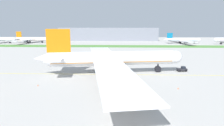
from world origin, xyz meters
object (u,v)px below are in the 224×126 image
object	(u,v)px
ground_crew_wingwalker_port	(115,67)
parked_airliner_far_right	(182,40)
traffic_cone_near_nose	(38,85)
service_truck_baggage_loader	(70,57)
airliner_foreground	(111,59)
pushback_tug	(182,69)
ground_crew_marshaller_front	(133,82)
traffic_cone_port_wing	(178,88)
service_truck_fuel_bowser	(168,58)
parked_airliner_far_centre	(31,39)
service_truck_catering_van	(145,59)

from	to	relation	value
ground_crew_wingwalker_port	parked_airliner_far_right	bearing A→B (deg)	62.86
traffic_cone_near_nose	service_truck_baggage_loader	size ratio (longest dim) A/B	0.12
airliner_foreground	pushback_tug	xyz separation A→B (m)	(30.73, 5.29, -5.19)
ground_crew_marshaller_front	traffic_cone_port_wing	bearing A→B (deg)	-13.61
airliner_foreground	service_truck_fuel_bowser	size ratio (longest dim) A/B	15.76
traffic_cone_port_wing	parked_airliner_far_centre	size ratio (longest dim) A/B	0.01
pushback_tug	parked_airliner_far_right	bearing A→B (deg)	72.88
traffic_cone_near_nose	parked_airliner_far_centre	xyz separation A→B (m)	(-81.88, 173.01, 4.35)
ground_crew_wingwalker_port	parked_airliner_far_centre	xyz separation A→B (m)	(-106.41, 147.15, 3.57)
ground_crew_wingwalker_port	service_truck_baggage_loader	world-z (taller)	service_truck_baggage_loader
ground_crew_wingwalker_port	traffic_cone_port_wing	bearing A→B (deg)	-53.67
traffic_cone_port_wing	service_truck_fuel_bowser	distance (m)	53.76
ground_crew_marshaller_front	parked_airliner_far_centre	world-z (taller)	parked_airliner_far_centre
traffic_cone_port_wing	parked_airliner_far_right	xyz separation A→B (m)	(54.47, 172.74, 3.89)
ground_crew_marshaller_front	service_truck_catering_van	xyz separation A→B (m)	(9.25, 45.08, 0.71)
parked_airliner_far_right	parked_airliner_far_centre	bearing A→B (deg)	179.45
airliner_foreground	service_truck_catering_van	world-z (taller)	airliner_foreground
airliner_foreground	ground_crew_wingwalker_port	bearing A→B (deg)	77.48
traffic_cone_near_nose	parked_airliner_far_centre	world-z (taller)	parked_airliner_far_centre
traffic_cone_port_wing	service_truck_fuel_bowser	size ratio (longest dim) A/B	0.09
pushback_tug	parked_airliner_far_centre	world-z (taller)	parked_airliner_far_centre
service_truck_catering_van	ground_crew_marshaller_front	bearing A→B (deg)	-101.59
pushback_tug	traffic_cone_near_nose	bearing A→B (deg)	-156.37
service_truck_catering_van	parked_airliner_far_right	bearing A→B (deg)	64.68
ground_crew_marshaller_front	service_truck_baggage_loader	xyz separation A→B (m)	(-33.43, 49.90, 0.67)
service_truck_fuel_bowser	parked_airliner_far_centre	bearing A→B (deg)	138.23
traffic_cone_port_wing	ground_crew_wingwalker_port	bearing A→B (deg)	126.33
traffic_cone_near_nose	service_truck_baggage_loader	xyz separation A→B (m)	(-2.45, 51.75, 1.37)
ground_crew_wingwalker_port	parked_airliner_far_centre	world-z (taller)	parked_airliner_far_centre
service_truck_catering_van	traffic_cone_near_nose	bearing A→B (deg)	-130.60
parked_airliner_far_centre	service_truck_baggage_loader	bearing A→B (deg)	-56.77
airliner_foreground	ground_crew_wingwalker_port	world-z (taller)	airliner_foreground
pushback_tug	traffic_cone_port_wing	xyz separation A→B (m)	(-8.93, -24.88, -0.70)
ground_crew_marshaller_front	airliner_foreground	bearing A→B (deg)	116.62
ground_crew_marshaller_front	traffic_cone_port_wing	world-z (taller)	ground_crew_marshaller_front
traffic_cone_near_nose	service_truck_fuel_bowser	bearing A→B (deg)	43.46
pushback_tug	ground_crew_wingwalker_port	distance (m)	29.11
ground_crew_wingwalker_port	pushback_tug	bearing A→B (deg)	-4.78
traffic_cone_near_nose	parked_airliner_far_right	size ratio (longest dim) A/B	0.01
ground_crew_wingwalker_port	parked_airliner_far_right	xyz separation A→B (m)	(74.55, 145.43, 3.11)
traffic_cone_near_nose	service_truck_catering_van	distance (m)	61.83
pushback_tug	parked_airliner_far_right	size ratio (longest dim) A/B	0.09
pushback_tug	ground_crew_wingwalker_port	bearing A→B (deg)	175.22
traffic_cone_port_wing	parked_airliner_far_right	distance (m)	181.16
airliner_foreground	parked_airliner_far_centre	world-z (taller)	airliner_foreground
airliner_foreground	ground_crew_marshaller_front	size ratio (longest dim) A/B	59.93
service_truck_fuel_bowser	parked_airliner_far_centre	xyz separation A→B (m)	(-136.14, 121.59, 3.05)
traffic_cone_port_wing	service_truck_baggage_loader	world-z (taller)	service_truck_baggage_loader
parked_airliner_far_centre	parked_airliner_far_right	xyz separation A→B (m)	(180.96, -1.72, -0.46)
service_truck_baggage_loader	service_truck_catering_van	bearing A→B (deg)	-6.44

